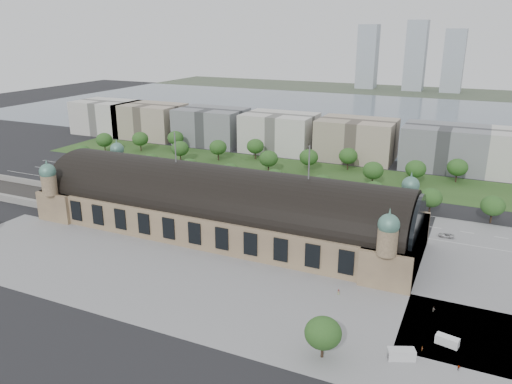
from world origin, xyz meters
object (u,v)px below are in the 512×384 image
at_px(bus_west, 237,200).
at_px(pedestrian_5, 443,337).
at_px(traffic_car_5, 373,214).
at_px(pedestrian_2, 434,309).
at_px(parked_car_2, 156,197).
at_px(pedestrian_4, 330,338).
at_px(bus_mid, 243,199).
at_px(van_south, 400,354).
at_px(pedestrian_3, 459,367).
at_px(traffic_car_1, 112,178).
at_px(traffic_car_3, 190,182).
at_px(parked_car_0, 105,186).
at_px(pedestrian_0, 338,292).
at_px(bus_east, 278,207).
at_px(parked_car_4, 201,201).
at_px(traffic_car_2, 174,193).
at_px(petrol_station, 192,168).
at_px(traffic_car_6, 446,235).
at_px(pedestrian_1, 422,349).
at_px(van_east, 446,341).
at_px(parked_car_1, 129,189).
at_px(parked_car_6, 163,195).
at_px(parked_car_5, 162,195).
at_px(traffic_car_0, 89,179).
at_px(parked_car_3, 188,199).
at_px(traffic_car_4, 245,203).

xyz_separation_m(bus_west, pedestrian_5, (94.95, -70.78, -0.85)).
xyz_separation_m(traffic_car_5, pedestrian_2, (31.90, -68.33, 0.19)).
relative_size(parked_car_2, pedestrian_4, 3.17).
distance_m(bus_mid, van_south, 119.36).
bearing_deg(pedestrian_3, pedestrian_5, -59.55).
distance_m(traffic_car_1, traffic_car_3, 43.45).
height_order(parked_car_0, pedestrian_0, pedestrian_0).
relative_size(bus_mid, bus_east, 1.13).
distance_m(parked_car_4, pedestrian_2, 119.13).
xyz_separation_m(pedestrian_4, pedestrian_5, (26.16, 12.38, 0.11)).
bearing_deg(pedestrian_2, traffic_car_2, 55.53).
bearing_deg(petrol_station, pedestrian_4, -46.08).
xyz_separation_m(parked_car_2, pedestrian_0, (102.07, -50.36, 0.09)).
relative_size(traffic_car_6, pedestrian_1, 3.77).
distance_m(bus_east, van_east, 104.65).
relative_size(parked_car_1, parked_car_2, 1.06).
relative_size(petrol_station, parked_car_6, 2.61).
bearing_deg(parked_car_1, parked_car_0, -113.79).
bearing_deg(traffic_car_6, pedestrian_0, -24.71).
xyz_separation_m(traffic_car_5, parked_car_1, (-115.49, -15.75, 0.06)).
distance_m(parked_car_2, parked_car_5, 4.13).
relative_size(parked_car_4, parked_car_5, 0.85).
bearing_deg(pedestrian_2, pedestrian_1, 168.58).
bearing_deg(traffic_car_3, pedestrian_2, -121.65).
bearing_deg(traffic_car_2, bus_east, 93.79).
bearing_deg(traffic_car_6, traffic_car_0, -91.55).
relative_size(traffic_car_5, bus_west, 0.34).
distance_m(parked_car_0, parked_car_2, 33.60).
xyz_separation_m(van_east, pedestrian_2, (-4.42, 14.58, -0.25)).
bearing_deg(parked_car_3, pedestrian_2, 43.52).
bearing_deg(traffic_car_4, traffic_car_2, -88.76).
bearing_deg(pedestrian_0, van_east, -5.58).
xyz_separation_m(parked_car_5, van_east, (132.41, -67.16, 0.42)).
distance_m(van_east, pedestrian_5, 1.95).
bearing_deg(traffic_car_3, van_east, -125.35).
bearing_deg(van_south, parked_car_3, 121.18).
distance_m(parked_car_5, bus_mid, 39.61).
relative_size(petrol_station, traffic_car_4, 3.63).
xyz_separation_m(traffic_car_2, pedestrian_3, (132.98, -81.79, 0.21)).
height_order(traffic_car_5, pedestrian_2, pedestrian_2).
distance_m(parked_car_6, bus_west, 36.57).
bearing_deg(van_east, pedestrian_1, -121.41).
bearing_deg(pedestrian_3, petrol_station, -30.40).
height_order(parked_car_2, pedestrian_0, pedestrian_0).
bearing_deg(bus_mid, traffic_car_4, -109.58).
height_order(traffic_car_0, parked_car_5, traffic_car_0).
height_order(traffic_car_1, parked_car_5, parked_car_5).
bearing_deg(traffic_car_4, petrol_station, -125.30).
relative_size(van_south, pedestrian_3, 4.00).
height_order(traffic_car_4, parked_car_4, parked_car_4).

